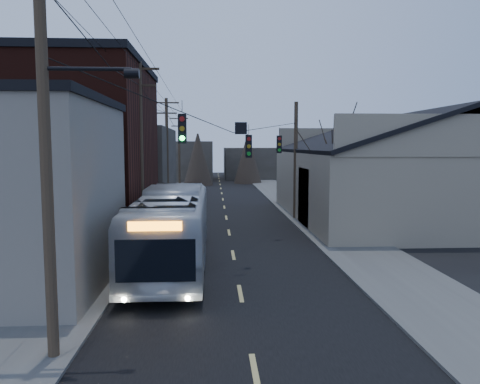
# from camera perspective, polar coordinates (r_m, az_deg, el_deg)

# --- Properties ---
(road_surface) EXTENTS (9.00, 110.00, 0.02)m
(road_surface) POSITION_cam_1_polar(r_m,az_deg,el_deg) (38.94, -1.85, -2.25)
(road_surface) COLOR black
(road_surface) RESTS_ON ground
(sidewalk_left) EXTENTS (4.00, 110.00, 0.12)m
(sidewalk_left) POSITION_cam_1_polar(r_m,az_deg,el_deg) (39.31, -11.38, -2.21)
(sidewalk_left) COLOR #474744
(sidewalk_left) RESTS_ON ground
(sidewalk_right) EXTENTS (4.00, 110.00, 0.12)m
(sidewalk_right) POSITION_cam_1_polar(r_m,az_deg,el_deg) (39.63, 7.59, -2.09)
(sidewalk_right) COLOR #474744
(sidewalk_right) RESTS_ON ground
(building_brick) EXTENTS (10.00, 12.00, 10.00)m
(building_brick) POSITION_cam_1_polar(r_m,az_deg,el_deg) (29.95, -20.93, 4.58)
(building_brick) COLOR black
(building_brick) RESTS_ON ground
(building_left_far) EXTENTS (9.00, 14.00, 7.00)m
(building_left_far) POSITION_cam_1_polar(r_m,az_deg,el_deg) (45.40, -14.16, 3.13)
(building_left_far) COLOR #36312B
(building_left_far) RESTS_ON ground
(warehouse) EXTENTS (16.16, 20.60, 7.73)m
(warehouse) POSITION_cam_1_polar(r_m,az_deg,el_deg) (36.44, 19.24, 1.14)
(warehouse) COLOR gray
(warehouse) RESTS_ON ground
(building_far_left) EXTENTS (10.00, 12.00, 6.00)m
(building_far_left) POSITION_cam_1_polar(r_m,az_deg,el_deg) (73.76, -7.24, 3.79)
(building_far_left) COLOR #36312B
(building_far_left) RESTS_ON ground
(building_far_right) EXTENTS (12.00, 14.00, 5.00)m
(building_far_right) POSITION_cam_1_polar(r_m,az_deg,el_deg) (79.01, 2.48, 3.58)
(building_far_right) COLOR #36312B
(building_far_right) RESTS_ON ground
(bare_tree) EXTENTS (0.40, 0.40, 7.20)m
(bare_tree) POSITION_cam_1_polar(r_m,az_deg,el_deg) (29.57, 11.34, 2.12)
(bare_tree) COLOR black
(bare_tree) RESTS_ON ground
(utility_lines) EXTENTS (11.24, 45.28, 10.50)m
(utility_lines) POSITION_cam_1_polar(r_m,az_deg,el_deg) (32.77, -7.09, 4.89)
(utility_lines) COLOR #382B1E
(utility_lines) RESTS_ON ground
(bus) EXTENTS (2.93, 12.41, 3.46)m
(bus) POSITION_cam_1_polar(r_m,az_deg,el_deg) (21.02, -8.28, -4.39)
(bus) COLOR #B2B8BF
(bus) RESTS_ON ground
(parked_car) EXTENTS (1.60, 4.47, 1.47)m
(parked_car) POSITION_cam_1_polar(r_m,az_deg,el_deg) (43.13, -7.72, -0.56)
(parked_car) COLOR #B9BBC1
(parked_car) RESTS_ON ground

